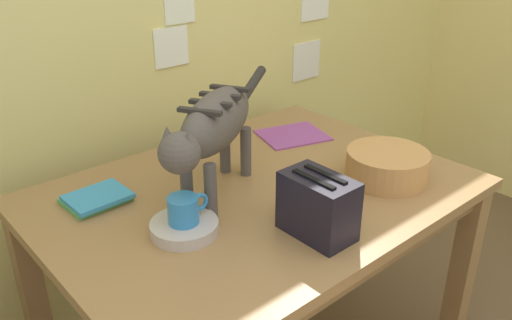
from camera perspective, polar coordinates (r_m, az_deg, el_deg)
name	(u,v)px	position (r m, az deg, el deg)	size (l,w,h in m)	color
dining_table	(256,212)	(1.71, 0.00, -5.62)	(1.31, 0.96, 0.74)	olive
cat	(214,126)	(1.54, -4.57, 3.62)	(0.64, 0.40, 0.32)	#514942
saucer_bowl	(184,227)	(1.46, -7.70, -7.19)	(0.19, 0.19, 0.03)	#BDAEA4
coffee_mug	(184,209)	(1.43, -7.72, -5.29)	(0.12, 0.08, 0.08)	#2F7FC0
magazine	(293,135)	(2.07, 3.95, 2.68)	(0.25, 0.21, 0.01)	#954396
book_stack	(97,198)	(1.66, -16.76, -3.95)	(0.18, 0.16, 0.03)	#4F9F52
wicker_basket	(387,165)	(1.76, 13.89, -0.53)	(0.26, 0.26, 0.10)	tan
toaster	(318,206)	(1.42, 6.66, -4.94)	(0.12, 0.20, 0.18)	black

